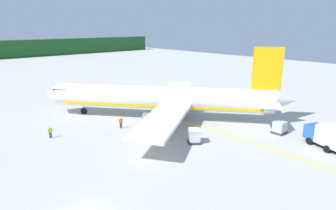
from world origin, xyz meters
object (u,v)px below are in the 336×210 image
Objects in this scene: crew_loader_left at (50,131)px; crew_loader_right at (121,122)px; airliner_foreground at (164,98)px; cargo_container_mid at (279,127)px; service_truck_fuel at (330,136)px; crew_marshaller at (141,136)px; cargo_container_near at (194,136)px.

crew_loader_left is 0.96× the size of crew_loader_right.
airliner_foreground is 18.15× the size of cargo_container_mid.
service_truck_fuel is 3.95× the size of crew_loader_left.
crew_loader_left is at bearing 132.04° from service_truck_fuel.
crew_loader_left is 9.88m from crew_loader_right.
crew_loader_right is (-8.11, 0.67, -2.40)m from airliner_foreground.
airliner_foreground is at bearing 32.40° from crew_marshaller.
service_truck_fuel is at bearing -47.96° from crew_loader_left.
airliner_foreground is at bearing -12.65° from crew_loader_left.
service_truck_fuel is 3.80× the size of crew_loader_right.
crew_marshaller is 1.08× the size of crew_loader_left.
cargo_container_near is 12.95m from cargo_container_mid.
cargo_container_near is 1.36× the size of crew_loader_right.
airliner_foreground is at bearing 114.42° from cargo_container_mid.
crew_loader_right is at bearing 80.10° from crew_marshaller.
crew_loader_left is at bearing 129.92° from crew_marshaller.
crew_loader_right is (9.33, -3.24, 0.04)m from crew_loader_left.
service_truck_fuel reaches higher than crew_loader_left.
airliner_foreground is at bearing -4.74° from crew_loader_right.
crew_loader_right is (-15.57, 17.11, 0.09)m from cargo_container_mid.
crew_loader_left is at bearing 132.61° from cargo_container_near.
airliner_foreground is 5.44× the size of service_truck_fuel.
cargo_container_mid is 19.77m from crew_marshaller.
cargo_container_mid is 1.14× the size of crew_loader_right.
service_truck_fuel reaches higher than cargo_container_mid.
cargo_container_near is at bearing -70.40° from crew_loader_right.
cargo_container_near is at bearing -42.47° from crew_marshaller.
cargo_container_mid is 1.09× the size of crew_marshaller.
cargo_container_mid reaches higher than crew_loader_left.
cargo_container_near is 1.20× the size of cargo_container_mid.
airliner_foreground reaches higher than crew_loader_left.
cargo_container_mid is at bearing -47.69° from crew_loader_right.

